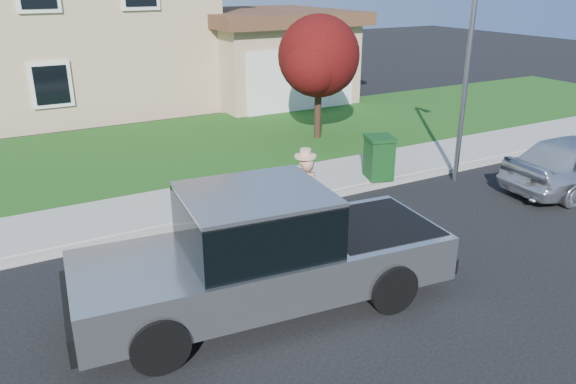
% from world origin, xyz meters
% --- Properties ---
extents(ground, '(80.00, 80.00, 0.00)m').
position_xyz_m(ground, '(0.00, 0.00, 0.00)').
color(ground, black).
rests_on(ground, ground).
extents(curb, '(40.00, 0.20, 0.12)m').
position_xyz_m(curb, '(1.00, 2.90, 0.06)').
color(curb, gray).
rests_on(curb, ground).
extents(sidewalk, '(40.00, 2.00, 0.15)m').
position_xyz_m(sidewalk, '(1.00, 4.00, 0.07)').
color(sidewalk, gray).
rests_on(sidewalk, ground).
extents(lawn, '(40.00, 7.00, 0.10)m').
position_xyz_m(lawn, '(1.00, 8.50, 0.05)').
color(lawn, '#1F4814').
rests_on(lawn, ground).
extents(house, '(14.00, 11.30, 6.85)m').
position_xyz_m(house, '(1.31, 16.38, 3.17)').
color(house, tan).
rests_on(house, ground).
extents(pickup_truck, '(6.12, 2.60, 1.95)m').
position_xyz_m(pickup_truck, '(-0.93, -0.49, 0.91)').
color(pickup_truck, black).
rests_on(pickup_truck, ground).
extents(woman, '(0.61, 0.43, 1.79)m').
position_xyz_m(woman, '(1.02, 1.52, 0.85)').
color(woman, tan).
rests_on(woman, ground).
extents(ornamental_tree, '(2.77, 2.50, 3.80)m').
position_xyz_m(ornamental_tree, '(4.97, 7.33, 2.53)').
color(ornamental_tree, black).
rests_on(ornamental_tree, lawn).
extents(trash_bin, '(0.85, 0.92, 1.07)m').
position_xyz_m(trash_bin, '(4.16, 3.17, 0.69)').
color(trash_bin, '#0F3914').
rests_on(trash_bin, sidewalk).
extents(street_lamp, '(0.28, 0.69, 5.31)m').
position_xyz_m(street_lamp, '(6.01, 2.29, 3.03)').
color(street_lamp, slate).
rests_on(street_lamp, ground).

